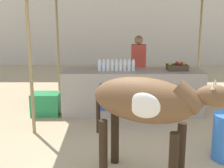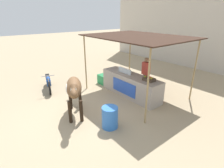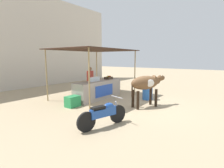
{
  "view_description": "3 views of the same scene",
  "coord_description": "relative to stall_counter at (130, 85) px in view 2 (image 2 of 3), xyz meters",
  "views": [
    {
      "loc": [
        -0.44,
        -4.39,
        2.21
      ],
      "look_at": [
        -0.41,
        1.5,
        0.82
      ],
      "focal_mm": 50.0,
      "sensor_mm": 36.0,
      "label": 1
    },
    {
      "loc": [
        5.11,
        -2.92,
        3.4
      ],
      "look_at": [
        -0.1,
        1.23,
        0.74
      ],
      "focal_mm": 28.0,
      "sensor_mm": 36.0,
      "label": 2
    },
    {
      "loc": [
        -6.95,
        -3.73,
        2.12
      ],
      "look_at": [
        0.04,
        1.34,
        0.86
      ],
      "focal_mm": 28.0,
      "sensor_mm": 36.0,
      "label": 3
    }
  ],
  "objects": [
    {
      "name": "water_barrel",
      "position": [
        1.34,
        -2.2,
        -0.12
      ],
      "size": [
        0.52,
        0.52,
        0.71
      ],
      "primitive_type": "cylinder",
      "color": "blue",
      "rests_on": "ground"
    },
    {
      "name": "fruit_crate",
      "position": [
        0.97,
        0.05,
        0.55
      ],
      "size": [
        0.44,
        0.32,
        0.18
      ],
      "color": "#3F3326",
      "rests_on": "stall_counter"
    },
    {
      "name": "ground_plane",
      "position": [
        0.0,
        -2.2,
        -0.48
      ],
      "size": [
        60.0,
        60.0,
        0.0
      ],
      "primitive_type": "plane",
      "color": "tan"
    },
    {
      "name": "building_wall_far",
      "position": [
        0.0,
        6.54,
        2.94
      ],
      "size": [
        16.0,
        0.5,
        6.83
      ],
      "primitive_type": "cube",
      "color": "beige",
      "rests_on": "ground"
    },
    {
      "name": "cooler_box",
      "position": [
        -1.88,
        -0.1,
        -0.24
      ],
      "size": [
        0.6,
        0.44,
        0.48
      ],
      "primitive_type": "cube",
      "color": "#268C4C",
      "rests_on": "ground"
    },
    {
      "name": "water_bottle_row",
      "position": [
        -0.35,
        -0.05,
        0.59
      ],
      "size": [
        0.79,
        0.07,
        0.25
      ],
      "color": "silver",
      "rests_on": "stall_counter"
    },
    {
      "name": "stall_awning",
      "position": [
        0.0,
        0.3,
        2.0
      ],
      "size": [
        4.2,
        3.2,
        2.59
      ],
      "color": "#382319",
      "rests_on": "ground"
    },
    {
      "name": "vendor_behind_counter",
      "position": [
        0.18,
        0.75,
        0.37
      ],
      "size": [
        0.34,
        0.22,
        1.65
      ],
      "color": "#383842",
      "rests_on": "ground"
    },
    {
      "name": "cow",
      "position": [
        0.01,
        -2.72,
        0.55
      ],
      "size": [
        1.79,
        1.14,
        1.44
      ],
      "color": "brown",
      "rests_on": "ground"
    },
    {
      "name": "motorcycle_parked",
      "position": [
        -2.87,
        -2.65,
        -0.05
      ],
      "size": [
        1.76,
        0.7,
        0.9
      ],
      "color": "black",
      "rests_on": "ground"
    },
    {
      "name": "stall_counter",
      "position": [
        0.0,
        0.0,
        0.0
      ],
      "size": [
        3.0,
        0.82,
        0.96
      ],
      "color": "#9E9389",
      "rests_on": "ground"
    }
  ]
}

